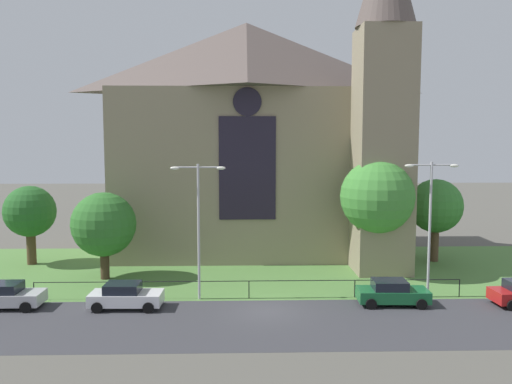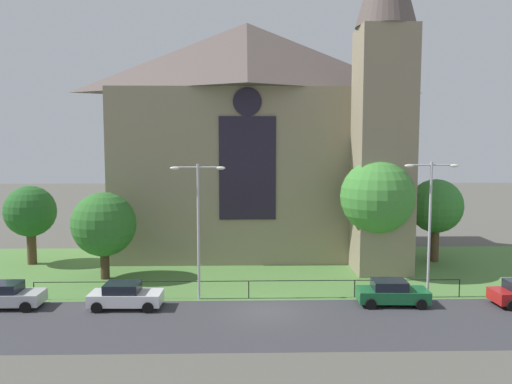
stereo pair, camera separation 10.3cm
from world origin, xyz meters
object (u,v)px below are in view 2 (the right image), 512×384
Objects in this scene: parked_car_white at (125,296)px; parked_car_green at (392,293)px; tree_right_far at (436,206)px; tree_left_near at (104,225)px; streetlamp_far at (430,212)px; parked_car_silver at (6,295)px; tree_left_far at (30,212)px; tree_right_near at (377,197)px; streetlamp_near at (198,214)px; church_building at (256,136)px.

parked_car_white is 15.89m from parked_car_green.
parked_car_green is (-6.72, -11.27, -3.77)m from tree_right_far.
streetlamp_far is (21.50, -5.00, 1.50)m from tree_left_near.
parked_car_green is at bearing 0.26° from parked_car_silver.
tree_right_near is at bearing -8.93° from tree_left_far.
tree_right_far is at bearing 21.04° from parked_car_silver.
tree_right_near is at bearing 85.88° from parked_car_green.
tree_left_near is 1.48× the size of parked_car_silver.
parked_car_silver is at bearing -163.81° from tree_right_near.
parked_car_silver is 7.08m from parked_car_white.
streetlamp_far is at bearing -70.76° from tree_right_near.
parked_car_green is (15.89, 0.24, 0.00)m from parked_car_white.
streetlamp_far reaches higher than tree_left_far.
streetlamp_near is (-18.40, -9.84, 0.84)m from tree_right_far.
parked_car_green is at bearing -120.79° from tree_right_far.
church_building is 3.04× the size of streetlamp_far.
parked_car_white is at bearing -174.85° from streetlamp_far.
tree_left_far is 1.47× the size of parked_car_green.
church_building is 6.12× the size of parked_car_white.
streetlamp_far reaches higher than parked_car_silver.
tree_right_far is (14.53, -4.19, -5.76)m from church_building.
parked_car_green is (11.69, -1.43, -4.60)m from streetlamp_near.
church_building is at bearing 126.83° from streetlamp_far.
tree_left_far is at bearing 145.73° from streetlamp_near.
tree_right_near is at bearing -44.90° from church_building.
tree_left_near is 0.73× the size of streetlamp_far.
streetlamp_far is at bearing 3.45° from parked_car_silver.
parked_car_silver is at bearing -176.78° from streetlamp_far.
parked_car_green is (25.83, -11.07, -3.46)m from tree_left_far.
church_building is 19.77m from parked_car_green.
streetlamp_far is 26.12m from parked_car_silver.
tree_right_near is 8.56m from parked_car_green.
church_building is 18.18m from streetlamp_far.
tree_right_far is 1.08× the size of tree_left_near.
tree_left_far reaches higher than parked_car_green.
tree_left_far is at bearing -179.64° from tree_right_far.
tree_right_far is 0.80× the size of streetlamp_near.
streetlamp_near reaches higher than parked_car_white.
parked_car_white is (-18.58, -1.67, -4.67)m from streetlamp_far.
parked_car_white is at bearing -1.62° from parked_car_silver.
tree_right_far is 0.79× the size of streetlamp_far.
tree_right_near is 26.99m from tree_left_far.
tree_right_far is 10.67m from streetlamp_far.
tree_right_far is at bearing 10.72° from tree_left_near.
parked_car_green is (-2.69, -1.43, -4.67)m from streetlamp_far.
tree_left_near is (-11.00, -9.02, -6.36)m from church_building.
streetlamp_far reaches higher than tree_right_near.
streetlamp_far reaches higher than streetlamp_near.
tree_right_near reaches higher than streetlamp_near.
tree_right_near is 2.02× the size of parked_car_silver.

